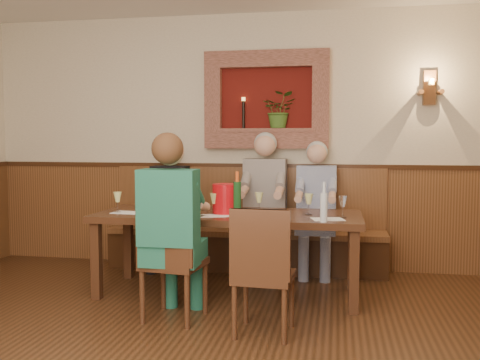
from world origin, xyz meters
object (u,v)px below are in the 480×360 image
Objects in this scene: bench at (246,240)px; chair_near_right at (263,297)px; person_chair_front at (173,243)px; wine_bottle_green_b at (177,194)px; dining_table at (228,221)px; person_bench_mid at (264,215)px; water_bottle at (324,206)px; wine_bottle_green_a at (237,197)px; spittoon_bucket at (226,199)px; chair_near_left at (173,283)px; person_bench_right at (316,220)px; person_bench_left at (168,217)px.

chair_near_right is (0.46, -1.90, -0.05)m from bench.
person_chair_front is 0.97m from wine_bottle_green_b.
chair_near_right reaches higher than dining_table.
person_chair_front is (-0.29, -0.78, -0.06)m from dining_table.
person_bench_mid is 4.56× the size of water_bottle.
person_bench_mid is at bearing 44.01° from wine_bottle_green_b.
person_bench_mid reaches higher than dining_table.
wine_bottle_green_a is (-0.11, -0.95, 0.29)m from person_bench_mid.
person_chair_front is 0.83m from spittoon_bucket.
wine_bottle_green_a reaches higher than spittoon_bucket.
spittoon_bucket is 0.69× the size of wine_bottle_green_a.
person_bench_right reaches higher than chair_near_left.
person_bench_left is at bearing 135.34° from dining_table.
bench is at bearing 80.57° from person_chair_front.
wine_bottle_green_a is 1.01× the size of wine_bottle_green_b.
wine_bottle_green_b reaches higher than spittoon_bucket.
wine_bottle_green_b is at bearing 167.09° from dining_table.
spittoon_bucket is (0.27, 0.74, 0.27)m from person_chair_front.
wine_bottle_green_b reaches higher than dining_table.
chair_near_right is at bearing -99.66° from person_bench_right.
person_chair_front is at bearing -70.76° from person_bench_left.
person_chair_front is (0.56, -1.61, 0.05)m from person_bench_left.
bench is at bearing 7.00° from person_bench_left.
person_bench_left is at bearing 109.24° from person_chair_front.
person_bench_right reaches higher than person_bench_left.
bench is at bearing 153.38° from person_bench_mid.
person_bench_right reaches higher than bench.
dining_table is 2.43× the size of chair_near_left.
wine_bottle_green_a is 0.81m from water_bottle.
wine_bottle_green_a is at bearing 161.11° from water_bottle.
chair_near_left is 1.05× the size of chair_near_right.
dining_table is 8.95× the size of spittoon_bucket.
person_bench_right reaches higher than wine_bottle_green_a.
person_bench_left is at bearing 129.47° from chair_near_right.
spittoon_bucket is at bearing 120.68° from chair_near_right.
chair_near_left is at bearing -161.75° from water_bottle.
person_bench_mid is (0.22, 0.84, -0.05)m from dining_table.
chair_near_left is 0.77m from chair_near_right.
person_chair_front is at bearing -122.99° from person_bench_right.
dining_table is 0.83m from person_chair_front.
dining_table is 0.97m from water_bottle.
chair_near_right is (0.74, -0.20, -0.01)m from chair_near_left.
wine_bottle_green_a reaches higher than chair_near_left.
bench is 1.13m from wine_bottle_green_b.
chair_near_right is at bearing -64.48° from dining_table.
person_bench_mid reaches higher than person_chair_front.
dining_table is at bearing -44.66° from person_bench_left.
wine_bottle_green_a is at bearing -45.06° from person_bench_left.
person_bench_mid is 1.02× the size of person_chair_front.
person_bench_left reaches higher than wine_bottle_green_b.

